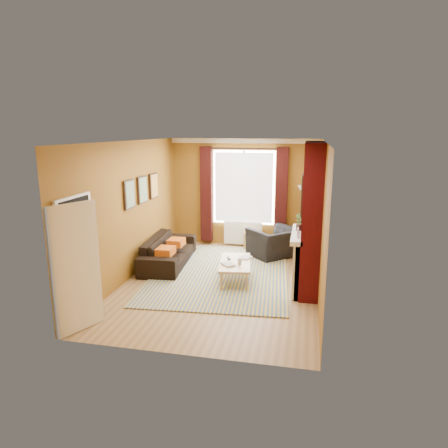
{
  "coord_description": "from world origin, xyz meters",
  "views": [
    {
      "loc": [
        1.63,
        -7.44,
        3.01
      ],
      "look_at": [
        0.0,
        0.25,
        1.15
      ],
      "focal_mm": 32.0,
      "sensor_mm": 36.0,
      "label": 1
    }
  ],
  "objects_px": {
    "armchair": "(274,243)",
    "wicker_stool": "(250,241)",
    "floor_lamp": "(302,200)",
    "coffee_table": "(235,264)",
    "sofa": "(169,251)"
  },
  "relations": [
    {
      "from": "armchair",
      "to": "wicker_stool",
      "type": "xyz_separation_m",
      "value": [
        -0.65,
        0.51,
        -0.13
      ]
    },
    {
      "from": "sofa",
      "to": "coffee_table",
      "type": "xyz_separation_m",
      "value": [
        1.67,
        -0.71,
        0.04
      ]
    },
    {
      "from": "coffee_table",
      "to": "wicker_stool",
      "type": "relative_size",
      "value": 2.98
    },
    {
      "from": "wicker_stool",
      "to": "sofa",
      "type": "bearing_deg",
      "value": -136.86
    },
    {
      "from": "sofa",
      "to": "armchair",
      "type": "xyz_separation_m",
      "value": [
        2.31,
        1.04,
        0.03
      ]
    },
    {
      "from": "floor_lamp",
      "to": "coffee_table",
      "type": "bearing_deg",
      "value": -118.76
    },
    {
      "from": "coffee_table",
      "to": "wicker_stool",
      "type": "xyz_separation_m",
      "value": [
        -0.02,
        2.27,
        -0.14
      ]
    },
    {
      "from": "armchair",
      "to": "coffee_table",
      "type": "xyz_separation_m",
      "value": [
        -0.63,
        -1.75,
        0.01
      ]
    },
    {
      "from": "sofa",
      "to": "armchair",
      "type": "relative_size",
      "value": 2.02
    },
    {
      "from": "coffee_table",
      "to": "sofa",
      "type": "bearing_deg",
      "value": 148.36
    },
    {
      "from": "sofa",
      "to": "wicker_stool",
      "type": "xyz_separation_m",
      "value": [
        1.66,
        1.55,
        -0.1
      ]
    },
    {
      "from": "wicker_stool",
      "to": "armchair",
      "type": "bearing_deg",
      "value": -38.45
    },
    {
      "from": "armchair",
      "to": "coffee_table",
      "type": "relative_size",
      "value": 0.83
    },
    {
      "from": "armchair",
      "to": "floor_lamp",
      "type": "relative_size",
      "value": 0.64
    },
    {
      "from": "floor_lamp",
      "to": "wicker_stool",
      "type": "bearing_deg",
      "value": 180.0
    }
  ]
}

